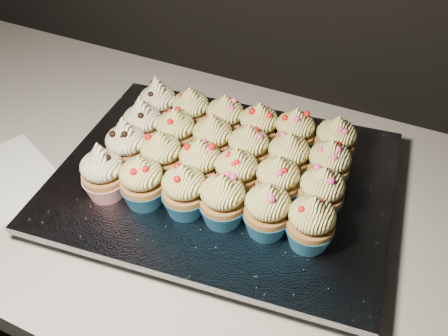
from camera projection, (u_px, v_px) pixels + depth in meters
name	position (u px, v px, depth m)	size (l,w,h in m)	color
worktop	(285.00, 220.00, 0.76)	(2.44, 0.64, 0.04)	beige
baking_tray	(224.00, 187.00, 0.76)	(0.46, 0.35, 0.02)	black
foil_lining	(224.00, 179.00, 0.75)	(0.49, 0.39, 0.01)	silver
cupcake_0	(103.00, 173.00, 0.70)	(0.06, 0.06, 0.10)	#B0181C
cupcake_1	(142.00, 182.00, 0.68)	(0.06, 0.06, 0.08)	#1A577D
cupcake_2	(184.00, 191.00, 0.67)	(0.06, 0.06, 0.08)	#1A577D
cupcake_3	(223.00, 200.00, 0.66)	(0.06, 0.06, 0.08)	#1A577D
cupcake_4	(267.00, 211.00, 0.64)	(0.06, 0.06, 0.08)	#1A577D
cupcake_5	(311.00, 223.00, 0.63)	(0.06, 0.06, 0.08)	#1A577D
cupcake_6	(127.00, 147.00, 0.74)	(0.06, 0.06, 0.10)	#B0181C
cupcake_7	(162.00, 157.00, 0.72)	(0.06, 0.06, 0.08)	#1A577D
cupcake_8	(200.00, 164.00, 0.71)	(0.06, 0.06, 0.08)	#1A577D
cupcake_9	(236.00, 173.00, 0.70)	(0.06, 0.06, 0.08)	#1A577D
cupcake_10	(277.00, 182.00, 0.68)	(0.06, 0.06, 0.08)	#1A577D
cupcake_11	(321.00, 193.00, 0.67)	(0.06, 0.06, 0.08)	#1A577D
cupcake_12	(143.00, 125.00, 0.78)	(0.06, 0.06, 0.10)	#B0181C
cupcake_13	(176.00, 133.00, 0.77)	(0.06, 0.06, 0.08)	#1A577D
cupcake_14	(213.00, 140.00, 0.75)	(0.06, 0.06, 0.08)	#1A577D
cupcake_15	(248.00, 150.00, 0.74)	(0.06, 0.06, 0.08)	#1A577D
cupcake_16	(288.00, 158.00, 0.72)	(0.06, 0.06, 0.08)	#1A577D
cupcake_17	(329.00, 165.00, 0.71)	(0.06, 0.06, 0.08)	#1A577D
cupcake_18	(158.00, 105.00, 0.82)	(0.06, 0.06, 0.10)	#B0181C
cupcake_19	(191.00, 112.00, 0.81)	(0.06, 0.06, 0.08)	#1A577D
cupcake_20	(225.00, 119.00, 0.79)	(0.06, 0.06, 0.08)	#1A577D
cupcake_21	(259.00, 128.00, 0.78)	(0.06, 0.06, 0.08)	#1A577D
cupcake_22	(295.00, 133.00, 0.77)	(0.06, 0.06, 0.08)	#1A577D
cupcake_23	(335.00, 141.00, 0.75)	(0.06, 0.06, 0.08)	#1A577D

